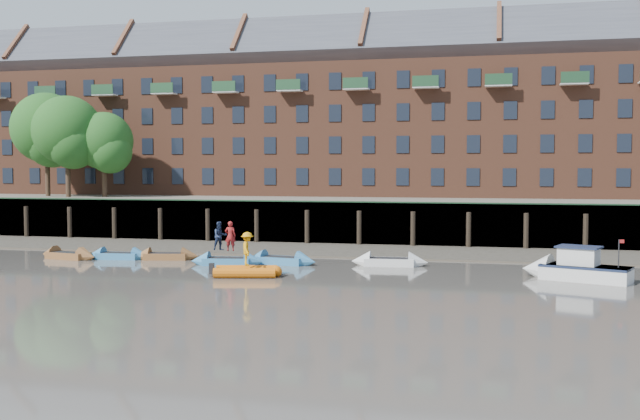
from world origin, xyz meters
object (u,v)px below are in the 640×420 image
(rowboat_4, at_px, (281,260))
(person_rib_crew, at_px, (247,249))
(person_rower_a, at_px, (230,236))
(person_rower_b, at_px, (220,236))
(rowboat_5, at_px, (389,262))
(motor_launch, at_px, (568,268))
(rib_tender, at_px, (248,271))
(rowboat_2, at_px, (166,256))
(rowboat_0, at_px, (68,255))
(rowboat_3, at_px, (227,261))
(rowboat_1, at_px, (119,256))

(rowboat_4, distance_m, person_rib_crew, 5.43)
(person_rower_a, relative_size, person_rower_b, 1.02)
(person_rower_a, xyz_separation_m, person_rib_crew, (2.48, -4.19, -0.26))
(rowboat_5, distance_m, motor_launch, 10.33)
(person_rower_a, height_order, person_rib_crew, person_rower_a)
(rib_tender, bearing_deg, rowboat_4, 74.15)
(rowboat_2, relative_size, rib_tender, 1.16)
(rowboat_5, xyz_separation_m, motor_launch, (9.80, -3.26, 0.35))
(rowboat_0, relative_size, motor_launch, 0.77)
(rowboat_4, bearing_deg, rowboat_3, -150.93)
(rowboat_5, height_order, person_rower_b, person_rower_b)
(rib_tender, relative_size, person_rib_crew, 2.04)
(rowboat_5, bearing_deg, rowboat_3, -172.20)
(rowboat_2, relative_size, rowboat_3, 0.95)
(rowboat_5, distance_m, person_rib_crew, 9.19)
(rib_tender, distance_m, person_rower_a, 5.14)
(rib_tender, xyz_separation_m, person_rower_a, (-2.54, 4.22, 1.47))
(rowboat_3, xyz_separation_m, person_rower_a, (0.20, 0.05, 1.52))
(rowboat_0, bearing_deg, person_rower_b, 8.92)
(rowboat_0, bearing_deg, rowboat_1, 22.67)
(rowboat_5, bearing_deg, rowboat_0, -179.62)
(person_rower_b, xyz_separation_m, person_rib_crew, (3.17, -4.26, -0.24))
(rowboat_3, bearing_deg, rowboat_0, 168.90)
(rowboat_2, distance_m, motor_launch, 24.18)
(person_rib_crew, bearing_deg, rib_tender, -135.46)
(rowboat_2, bearing_deg, person_rower_a, -29.82)
(person_rower_a, bearing_deg, rowboat_0, -12.72)
(rowboat_3, distance_m, rib_tender, 5.00)
(rowboat_5, bearing_deg, person_rib_crew, -141.96)
(rowboat_1, bearing_deg, motor_launch, -9.77)
(rowboat_3, distance_m, rowboat_4, 3.24)
(person_rower_b, distance_m, person_rib_crew, 5.31)
(motor_launch, bearing_deg, rowboat_5, 2.66)
(motor_launch, relative_size, person_rower_a, 3.25)
(rowboat_0, bearing_deg, rowboat_4, 13.64)
(rowboat_3, xyz_separation_m, rowboat_5, (9.50, 1.88, 0.01))
(rowboat_2, height_order, rib_tender, rowboat_2)
(person_rower_b, bearing_deg, rowboat_3, -52.51)
(rowboat_3, distance_m, rowboat_5, 9.69)
(rowboat_3, bearing_deg, rowboat_4, 12.05)
(rowboat_2, bearing_deg, rowboat_3, -31.03)
(rowboat_4, bearing_deg, person_rib_crew, -85.14)
(rowboat_1, relative_size, rowboat_3, 0.93)
(rowboat_4, distance_m, rowboat_5, 6.51)
(rowboat_2, relative_size, rowboat_5, 0.93)
(person_rower_b, bearing_deg, rowboat_2, 120.71)
(rowboat_0, bearing_deg, rowboat_3, 8.42)
(rowboat_4, height_order, person_rower_b, person_rower_b)
(rowboat_2, distance_m, person_rower_a, 5.36)
(rowboat_2, height_order, motor_launch, motor_launch)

